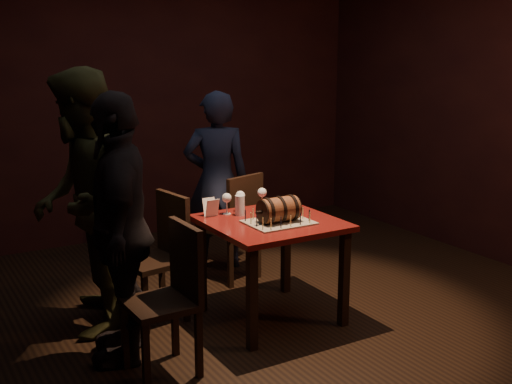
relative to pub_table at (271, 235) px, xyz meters
The scene contains 16 objects.
room_shell 0.76m from the pub_table, 66.71° to the left, with size 5.04×5.04×2.80m.
pub_table is the anchor object (origin of this frame).
cake_board 0.15m from the pub_table, 87.87° to the right, with size 0.45×0.35×0.01m, color gray.
barrel_cake 0.23m from the pub_table, 88.26° to the right, with size 0.33×0.19×0.19m.
birthday_candles 0.19m from the pub_table, 87.67° to the right, with size 0.40×0.30×0.09m.
wine_glass_left 0.43m from the pub_table, 122.16° to the left, with size 0.07×0.07×0.16m.
wine_glass_mid 0.40m from the pub_table, 102.30° to the left, with size 0.07×0.07×0.16m.
wine_glass_right 0.42m from the pub_table, 69.37° to the left, with size 0.07×0.07×0.16m.
pint_of_ale 0.32m from the pub_table, 118.38° to the left, with size 0.07×0.07×0.15m.
menu_card 0.49m from the pub_table, 135.48° to the left, with size 0.10×0.05×0.13m, color white, non-canonical shape.
chair_back 0.84m from the pub_table, 78.42° to the left, with size 0.50×0.50×0.93m.
chair_left_rear 0.80m from the pub_table, 148.58° to the left, with size 0.46×0.46×0.93m.
chair_left_front 1.01m from the pub_table, 158.90° to the right, with size 0.41×0.41×0.93m.
person_back 1.26m from the pub_table, 81.07° to the left, with size 0.58×0.38×1.60m, color #1C2138.
person_left_rear 1.34m from the pub_table, 157.01° to the left, with size 0.90×0.70×1.84m, color #3C3C1E.
person_left_front 1.15m from the pub_table, behind, with size 1.01×0.42×1.72m, color black.
Camera 1 is at (-2.37, -3.81, 1.97)m, focal length 45.00 mm.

